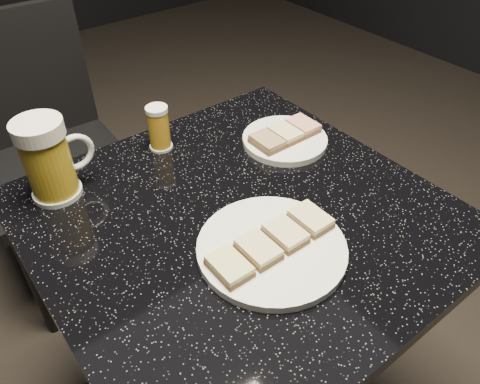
{
  "coord_description": "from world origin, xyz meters",
  "views": [
    {
      "loc": [
        -0.38,
        -0.49,
        1.32
      ],
      "look_at": [
        0.0,
        0.0,
        0.8
      ],
      "focal_mm": 35.0,
      "sensor_mm": 36.0,
      "label": 1
    }
  ],
  "objects_px": {
    "beer_mug": "(49,159)",
    "chair": "(45,146)",
    "plate_small": "(285,140)",
    "table": "(240,297)",
    "beer_tumbler": "(159,128)",
    "plate_large": "(272,248)"
  },
  "relations": [
    {
      "from": "plate_large",
      "to": "plate_small",
      "type": "height_order",
      "value": "same"
    },
    {
      "from": "plate_small",
      "to": "plate_large",
      "type": "bearing_deg",
      "value": -135.81
    },
    {
      "from": "beer_mug",
      "to": "plate_small",
      "type": "bearing_deg",
      "value": -16.46
    },
    {
      "from": "table",
      "to": "chair",
      "type": "relative_size",
      "value": 0.85
    },
    {
      "from": "plate_small",
      "to": "beer_mug",
      "type": "bearing_deg",
      "value": 163.54
    },
    {
      "from": "plate_small",
      "to": "table",
      "type": "bearing_deg",
      "value": -150.87
    },
    {
      "from": "chair",
      "to": "plate_small",
      "type": "bearing_deg",
      "value": -64.21
    },
    {
      "from": "table",
      "to": "beer_mug",
      "type": "xyz_separation_m",
      "value": [
        -0.24,
        0.26,
        0.32
      ]
    },
    {
      "from": "plate_large",
      "to": "beer_tumbler",
      "type": "distance_m",
      "value": 0.38
    },
    {
      "from": "plate_small",
      "to": "chair",
      "type": "xyz_separation_m",
      "value": [
        -0.34,
        0.71,
        -0.25
      ]
    },
    {
      "from": "plate_large",
      "to": "beer_mug",
      "type": "height_order",
      "value": "beer_mug"
    },
    {
      "from": "beer_tumbler",
      "to": "chair",
      "type": "relative_size",
      "value": 0.11
    },
    {
      "from": "beer_tumbler",
      "to": "plate_large",
      "type": "bearing_deg",
      "value": -91.64
    },
    {
      "from": "plate_small",
      "to": "table",
      "type": "xyz_separation_m",
      "value": [
        -0.22,
        -0.12,
        -0.25
      ]
    },
    {
      "from": "beer_mug",
      "to": "chair",
      "type": "xyz_separation_m",
      "value": [
        0.11,
        0.57,
        -0.33
      ]
    },
    {
      "from": "plate_small",
      "to": "chair",
      "type": "distance_m",
      "value": 0.83
    },
    {
      "from": "table",
      "to": "beer_tumbler",
      "type": "height_order",
      "value": "beer_tumbler"
    },
    {
      "from": "plate_large",
      "to": "beer_tumbler",
      "type": "relative_size",
      "value": 2.53
    },
    {
      "from": "beer_tumbler",
      "to": "table",
      "type": "bearing_deg",
      "value": -88.88
    },
    {
      "from": "beer_mug",
      "to": "beer_tumbler",
      "type": "xyz_separation_m",
      "value": [
        0.23,
        0.01,
        -0.03
      ]
    },
    {
      "from": "plate_small",
      "to": "beer_mug",
      "type": "height_order",
      "value": "beer_mug"
    },
    {
      "from": "plate_large",
      "to": "table",
      "type": "relative_size",
      "value": 0.33
    }
  ]
}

